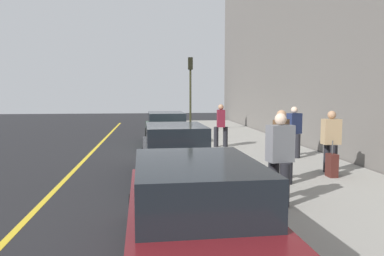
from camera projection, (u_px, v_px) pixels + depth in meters
The scene contains 14 objects.
ground_plane at pixel (169, 148), 16.24m from camera, with size 56.00×56.00×0.00m, color black.
sidewalk at pixel (243, 145), 16.61m from camera, with size 28.00×4.60×0.15m, color gray.
lane_stripe_centre at pixel (95, 149), 15.89m from camera, with size 28.00×0.14×0.01m, color gold.
snow_bank_curb at pixel (197, 163), 12.26m from camera, with size 7.40×0.56×0.22m, color white.
parked_car_maroon at pixel (195, 212), 5.16m from camera, with size 4.57×1.99×1.51m.
parked_car_black at pixel (175, 151), 10.65m from camera, with size 4.64×1.98×1.51m.
parked_car_green at pixel (166, 128), 17.41m from camera, with size 4.70×1.99×1.51m.
pedestrian_navy_coat at pixel (294, 130), 13.03m from camera, with size 0.56×0.56×1.78m.
pedestrian_burgundy_coat at pixel (221, 124), 15.56m from camera, with size 0.50×0.59×1.78m.
pedestrian_tan_coat at pixel (331, 140), 10.37m from camera, with size 0.58×0.48×1.77m.
pedestrian_grey_coat at pixel (280, 156), 7.53m from camera, with size 0.61×0.55×1.86m.
pedestrian_brown_coat at pixel (281, 144), 9.25m from camera, with size 0.59×0.54×1.84m.
traffic_light_pole at pixel (190, 82), 21.72m from camera, with size 0.35×0.26×4.30m.
rolling_suitcase at pixel (332, 165), 10.01m from camera, with size 0.34×0.22×0.99m.
Camera 1 is at (-16.10, 0.83, 2.41)m, focal length 34.83 mm.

